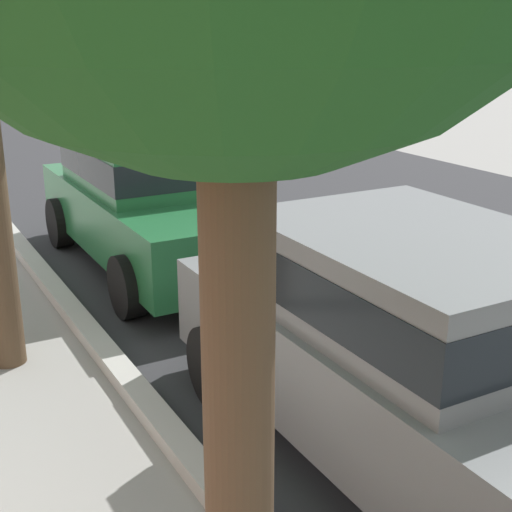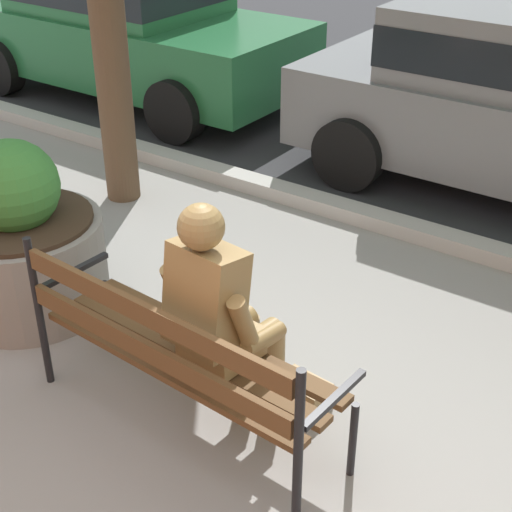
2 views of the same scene
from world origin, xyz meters
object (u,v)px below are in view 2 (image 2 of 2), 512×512
(parked_car_green, at_px, (127,22))
(park_bench, at_px, (174,350))
(bronze_statue_seated, at_px, (229,322))
(concrete_planter, at_px, (23,246))

(parked_car_green, bearing_deg, park_bench, -44.82)
(park_bench, xyz_separation_m, bronze_statue_seated, (0.19, 0.21, 0.12))
(bronze_statue_seated, relative_size, concrete_planter, 1.18)
(park_bench, relative_size, parked_car_green, 0.44)
(park_bench, distance_m, concrete_planter, 1.66)
(bronze_statue_seated, relative_size, parked_car_green, 0.33)
(bronze_statue_seated, height_order, concrete_planter, bronze_statue_seated)
(bronze_statue_seated, xyz_separation_m, parked_car_green, (-4.29, 3.86, 0.17))
(bronze_statue_seated, distance_m, concrete_planter, 1.82)
(concrete_planter, bearing_deg, park_bench, -13.50)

